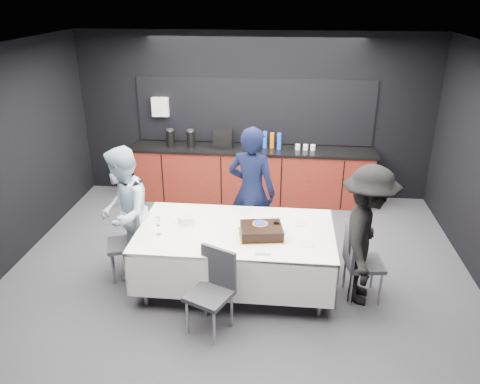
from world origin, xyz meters
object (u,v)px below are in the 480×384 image
Objects in this scene: plate_stack at (186,220)px; champagne_flute at (158,222)px; chair_right at (358,257)px; person_right at (366,236)px; chair_left at (130,238)px; party_table at (236,240)px; person_center at (252,192)px; cake_assembly at (261,231)px; chair_near at (213,285)px; person_left at (124,213)px.

plate_stack is 0.42m from champagne_flute.
chair_right is (2.06, -0.18, -0.30)m from plate_stack.
person_right reaches higher than chair_right.
champagne_flute is at bearing -33.92° from chair_left.
plate_stack is at bearing 170.47° from party_table.
person_right is (1.37, -0.96, -0.07)m from person_center.
chair_left is at bearing 172.25° from cake_assembly.
person_center reaches higher than party_table.
party_table is 1.45m from chair_right.
cake_assembly is 0.62× the size of chair_right.
chair_near is at bearing -37.10° from chair_left.
champagne_flute is 0.69m from chair_left.
cake_assembly is at bearing -7.75° from chair_left.
person_left is (-1.41, 0.16, 0.21)m from party_table.
chair_near is 0.51× the size of person_center.
champagne_flute is 0.24× the size of chair_left.
champagne_flute reaches higher than party_table.
party_table is at bearing 79.10° from chair_near.
chair_left is 2.79m from chair_right.
chair_right is 1.75m from chair_near.
chair_right is (1.44, -0.08, -0.11)m from party_table.
person_left reaches higher than plate_stack.
cake_assembly is at bearing 102.14° from person_right.
person_right is (2.37, 0.09, -0.10)m from champagne_flute.
person_right is (0.06, -0.03, 0.30)m from chair_right.
chair_right is (1.13, 0.04, -0.31)m from cake_assembly.
party_table is 10.36× the size of champagne_flute.
cake_assembly is at bearing -13.44° from plate_stack.
chair_left is at bearing 97.42° from person_right.
person_right is (1.19, 0.01, -0.01)m from cake_assembly.
champagne_flute is 1.45m from person_center.
champagne_flute is 2.36m from chair_right.
person_right is (2.11, -0.22, 0.01)m from plate_stack.
chair_left is (-1.34, 0.11, -0.11)m from party_table.
person_center is 1.68m from person_left.
person_center is (0.74, 0.74, 0.07)m from plate_stack.
chair_near is 1.61m from person_left.
chair_near is at bearing 97.23° from person_center.
chair_left is at bearing 179.75° from plate_stack.
chair_near is at bearing -124.52° from cake_assembly.
person_right reaches higher than chair_near.
party_table is 1.51m from person_right.
party_table is at bearing 13.22° from champagne_flute.
party_table is 0.39m from cake_assembly.
cake_assembly is at bearing 55.48° from chair_near.
party_table is at bearing 97.55° from person_right.
person_left is at bearing 143.60° from chair_left.
chair_right is at bearing -3.81° from chair_left.
chair_left is (-1.66, 0.23, -0.31)m from cake_assembly.
person_right reaches higher than party_table.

